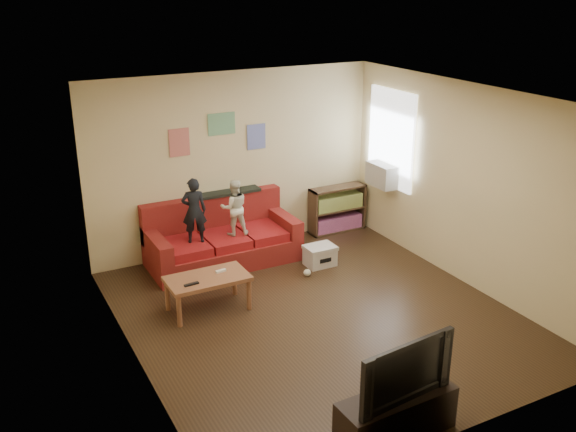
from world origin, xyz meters
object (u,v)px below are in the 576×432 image
sofa (221,241)px  tv_stand (396,415)px  bookshelf (337,211)px  television (399,367)px  child_a (194,211)px  file_box (320,255)px  coffee_table (208,282)px  child_b (234,208)px

sofa → tv_stand: bearing=-90.8°
bookshelf → television: 5.07m
child_a → file_box: size_ratio=2.14×
tv_stand → child_a: bearing=93.5°
coffee_table → tv_stand: coffee_table is taller
file_box → tv_stand: (-1.26, -3.51, 0.06)m
coffee_table → file_box: (1.92, 0.50, -0.24)m
child_a → file_box: 1.93m
coffee_table → television: size_ratio=0.99×
child_a → sofa: bearing=-141.5°
sofa → file_box: bearing=-34.1°
tv_stand → bookshelf: bearing=62.3°
sofa → bookshelf: 2.15m
bookshelf → tv_stand: size_ratio=0.83×
bookshelf → file_box: bookshelf is taller
bookshelf → coffee_table: bearing=-151.7°
sofa → television: size_ratio=2.10×
child_a → coffee_table: child_a is taller
sofa → television: bearing=-90.8°
coffee_table → bookshelf: (2.85, 1.54, -0.05)m
coffee_table → file_box: coffee_table is taller
sofa → coffee_table: 1.50m
bookshelf → television: television is taller
child_b → bookshelf: bearing=-155.9°
child_a → television: size_ratio=0.91×
child_a → child_b: child_a is taller
coffee_table → tv_stand: size_ratio=0.89×
child_a → bookshelf: bearing=-153.8°
child_b → sofa: bearing=-36.9°
child_b → bookshelf: child_b is taller
tv_stand → television: bearing=0.0°
file_box → sofa: bearing=145.9°
sofa → coffee_table: bearing=-118.7°
sofa → television: (-0.06, -4.32, 0.40)m
sofa → coffee_table: (-0.72, -1.31, 0.07)m
file_box → tv_stand: size_ratio=0.38×
sofa → child_b: child_b is taller
child_a → bookshelf: (2.59, 0.40, -0.58)m
bookshelf → television: size_ratio=0.92×
child_a → bookshelf: 2.68m
tv_stand → television: (0.00, 0.00, 0.51)m
sofa → child_a: child_a is taller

